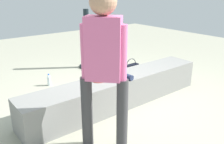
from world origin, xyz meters
The scene contains 11 objects.
ground_plane centered at (0.00, 0.00, 0.00)m, with size 12.00×12.00×0.00m, color #A3A28C.
concrete_ledge centered at (0.00, 0.00, 0.22)m, with size 2.92×0.47×0.43m, color gray.
child_seated centered at (-0.02, -0.02, 0.65)m, with size 0.28×0.32×0.48m.
adult_standing centered at (-0.76, -0.69, 0.99)m, with size 0.38×0.39×1.65m.
cake_plate centered at (-0.30, 0.06, 0.46)m, with size 0.22×0.22×0.07m.
gift_bag centered at (-1.15, 0.40, 0.15)m, with size 0.22×0.11×0.34m.
railing_post centered at (0.60, 1.77, 0.47)m, with size 0.36×0.36×1.23m.
water_bottle_near_gift centered at (-0.50, 1.31, 0.10)m, with size 0.06×0.06×0.21m.
party_cup_red centered at (0.08, 1.01, 0.05)m, with size 0.09×0.09×0.11m, color red.
cake_box_white centered at (0.47, 0.92, 0.07)m, with size 0.28×0.33×0.14m, color white.
handbag_black_leather centered at (0.99, 0.82, 0.12)m, with size 0.33×0.10×0.34m.
Camera 1 is at (-2.07, -2.48, 1.64)m, focal length 38.77 mm.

